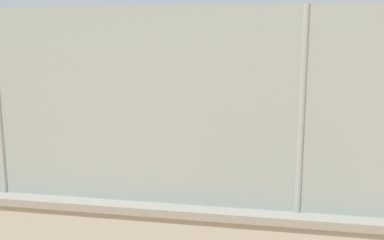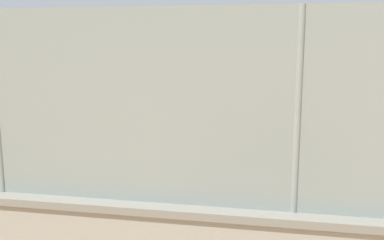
% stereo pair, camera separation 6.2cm
% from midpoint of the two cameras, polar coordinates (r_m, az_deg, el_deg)
% --- Properties ---
extents(ground_plane, '(260.00, 260.00, 0.00)m').
position_cam_midpoint_polar(ground_plane, '(16.75, 2.51, -0.72)').
color(ground_plane, tan).
extents(fence_panel_on_wall, '(21.79, 0.88, 1.95)m').
position_cam_midpoint_polar(fence_panel_on_wall, '(4.32, -7.17, 1.65)').
color(fence_panel_on_wall, gray).
rests_on(fence_panel_on_wall, perimeter_wall).
extents(player_foreground_swinging, '(1.16, 0.79, 1.66)m').
position_cam_midpoint_polar(player_foreground_swinging, '(15.02, 2.29, 1.82)').
color(player_foreground_swinging, black).
rests_on(player_foreground_swinging, ground_plane).
extents(player_at_service_line, '(0.74, 1.08, 1.65)m').
position_cam_midpoint_polar(player_at_service_line, '(14.58, 11.19, 1.32)').
color(player_at_service_line, navy).
rests_on(player_at_service_line, ground_plane).
extents(player_crossing_court, '(0.79, 0.68, 1.56)m').
position_cam_midpoint_polar(player_crossing_court, '(16.51, -5.17, 2.30)').
color(player_crossing_court, black).
rests_on(player_crossing_court, ground_plane).
extents(sports_ball, '(0.18, 0.18, 0.18)m').
position_cam_midpoint_polar(sports_ball, '(14.15, -2.14, -2.41)').
color(sports_ball, orange).
rests_on(sports_ball, ground_plane).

